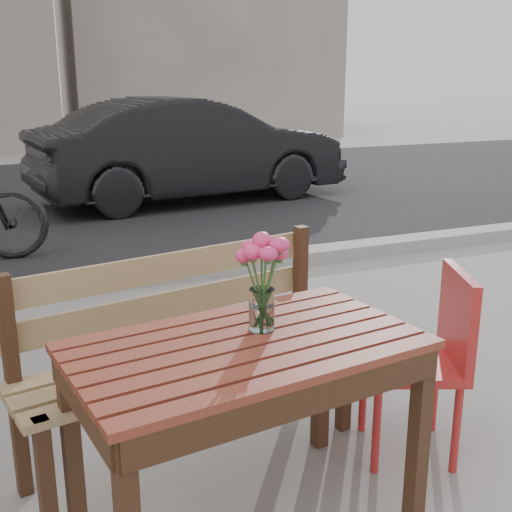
{
  "coord_description": "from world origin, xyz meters",
  "views": [
    {
      "loc": [
        -0.72,
        -1.83,
        1.59
      ],
      "look_at": [
        0.14,
        0.15,
        0.99
      ],
      "focal_mm": 45.0,
      "sensor_mm": 36.0,
      "label": 1
    }
  ],
  "objects_px": {
    "red_chair": "(430,350)",
    "main_vase": "(262,270)",
    "main_table": "(246,374)",
    "parked_car": "(191,150)"
  },
  "relations": [
    {
      "from": "red_chair",
      "to": "main_vase",
      "type": "bearing_deg",
      "value": -61.83
    },
    {
      "from": "main_table",
      "to": "parked_car",
      "type": "height_order",
      "value": "parked_car"
    },
    {
      "from": "main_table",
      "to": "red_chair",
      "type": "bearing_deg",
      "value": 2.18
    },
    {
      "from": "main_table",
      "to": "red_chair",
      "type": "xyz_separation_m",
      "value": [
        0.9,
        0.15,
        -0.13
      ]
    },
    {
      "from": "main_vase",
      "to": "parked_car",
      "type": "bearing_deg",
      "value": 74.54
    },
    {
      "from": "main_table",
      "to": "parked_car",
      "type": "relative_size",
      "value": 0.31
    },
    {
      "from": "red_chair",
      "to": "parked_car",
      "type": "bearing_deg",
      "value": -165.18
    },
    {
      "from": "red_chair",
      "to": "main_vase",
      "type": "height_order",
      "value": "main_vase"
    },
    {
      "from": "main_vase",
      "to": "parked_car",
      "type": "height_order",
      "value": "parked_car"
    },
    {
      "from": "parked_car",
      "to": "main_table",
      "type": "bearing_deg",
      "value": 156.98
    }
  ]
}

